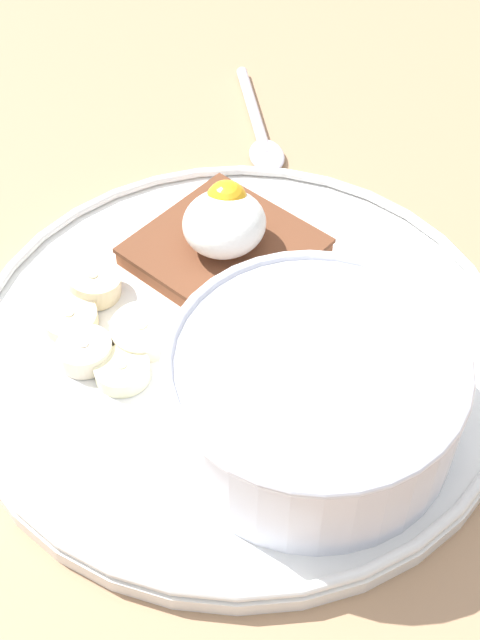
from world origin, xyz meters
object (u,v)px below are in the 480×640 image
(toast_slice, at_px, (225,251))
(banana_slice_inner, at_px, (94,284))
(banana_slice_right, at_px, (85,351))
(spoon, at_px, (260,132))
(banana_slice_front, at_px, (142,332))
(banana_slice_back, at_px, (70,319))
(poached_egg, at_px, (225,220))
(banana_slice_left, at_px, (123,371))
(oatmeal_bowl, at_px, (313,394))

(toast_slice, height_order, banana_slice_inner, banana_slice_inner)
(banana_slice_right, bearing_deg, spoon, -170.58)
(banana_slice_front, bearing_deg, banana_slice_back, -71.30)
(poached_egg, relative_size, banana_slice_front, 1.05)
(toast_slice, bearing_deg, banana_slice_left, 3.37)
(toast_slice, bearing_deg, spoon, -155.53)
(toast_slice, height_order, spoon, toast_slice)
(poached_egg, distance_m, banana_slice_back, 0.11)
(banana_slice_left, bearing_deg, spoon, -164.65)
(oatmeal_bowl, xyz_separation_m, spoon, (-0.20, -0.16, -0.03))
(banana_slice_right, bearing_deg, poached_egg, 170.66)
(toast_slice, xyz_separation_m, banana_slice_inner, (0.07, -0.05, 0.00))
(banana_slice_back, height_order, banana_slice_right, banana_slice_right)
(banana_slice_left, relative_size, banana_slice_right, 0.81)
(oatmeal_bowl, distance_m, banana_slice_left, 0.11)
(toast_slice, distance_m, spoon, 0.14)
(toast_slice, height_order, poached_egg, poached_egg)
(banana_slice_front, relative_size, banana_slice_right, 1.16)
(poached_egg, bearing_deg, oatmeal_bowl, 54.14)
(toast_slice, bearing_deg, banana_slice_right, -9.84)
(oatmeal_bowl, distance_m, poached_egg, 0.13)
(toast_slice, distance_m, banana_slice_back, 0.10)
(banana_slice_back, bearing_deg, toast_slice, 155.70)
(poached_egg, height_order, banana_slice_left, poached_egg)
(oatmeal_bowl, xyz_separation_m, banana_slice_back, (0.02, -0.15, -0.02))
(banana_slice_back, distance_m, spoon, 0.22)
(banana_slice_left, xyz_separation_m, banana_slice_right, (0.00, -0.02, 0.00))
(oatmeal_bowl, bearing_deg, banana_slice_back, -83.65)
(oatmeal_bowl, height_order, poached_egg, oatmeal_bowl)
(banana_slice_back, bearing_deg, poached_egg, 156.40)
(banana_slice_left, relative_size, banana_slice_inner, 0.75)
(poached_egg, distance_m, banana_slice_left, 0.11)
(spoon, bearing_deg, banana_slice_inner, 3.14)
(banana_slice_front, bearing_deg, banana_slice_left, 14.88)
(banana_slice_inner, bearing_deg, toast_slice, 144.75)
(banana_slice_right, bearing_deg, banana_slice_front, 147.75)
(banana_slice_front, relative_size, banana_slice_inner, 1.07)
(banana_slice_right, bearing_deg, oatmeal_bowl, 103.80)
(spoon, bearing_deg, banana_slice_right, 9.42)
(banana_slice_front, height_order, banana_slice_back, banana_slice_front)
(banana_slice_back, xyz_separation_m, banana_slice_inner, (-0.03, -0.00, 0.00))
(banana_slice_back, height_order, banana_slice_inner, banana_slice_inner)
(toast_slice, relative_size, poached_egg, 2.10)
(oatmeal_bowl, height_order, banana_slice_left, oatmeal_bowl)
(oatmeal_bowl, distance_m, banana_slice_inner, 0.15)
(banana_slice_inner, bearing_deg, banana_slice_left, 53.41)
(banana_slice_right, relative_size, spoon, 0.41)
(oatmeal_bowl, height_order, banana_slice_front, oatmeal_bowl)
(banana_slice_back, bearing_deg, banana_slice_inner, -169.98)
(oatmeal_bowl, distance_m, spoon, 0.26)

